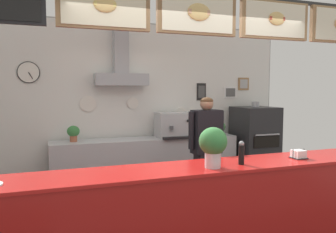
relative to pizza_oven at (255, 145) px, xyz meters
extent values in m
cube|color=gray|center=(-2.18, 0.52, 0.74)|extent=(5.63, 0.12, 2.90)
cube|color=white|center=(-2.18, 0.45, 0.74)|extent=(5.59, 0.01, 2.86)
cylinder|color=black|center=(-3.88, 0.44, 1.30)|extent=(0.34, 0.02, 0.34)
cylinder|color=white|center=(-3.88, 0.43, 1.30)|extent=(0.31, 0.01, 0.31)
cube|color=black|center=(-3.85, 0.42, 1.25)|extent=(0.07, 0.01, 0.11)
cylinder|color=white|center=(-2.98, 0.44, 0.79)|extent=(0.27, 0.02, 0.27)
cylinder|color=white|center=(-2.21, 0.44, 0.79)|extent=(0.20, 0.02, 0.20)
cylinder|color=white|center=(-1.31, 0.44, 0.57)|extent=(0.24, 0.02, 0.24)
cube|color=#997047|center=(0.01, 0.44, 1.14)|extent=(0.23, 0.02, 0.24)
cube|color=#A7A7A7|center=(0.01, 0.43, 1.14)|extent=(0.17, 0.01, 0.17)
cube|color=black|center=(-0.90, 0.44, 0.99)|extent=(0.18, 0.02, 0.32)
cube|color=#4B4B4B|center=(-0.90, 0.43, 0.99)|extent=(0.13, 0.01, 0.23)
cube|color=white|center=(-0.28, 0.44, 0.97)|extent=(0.28, 0.02, 0.22)
cube|color=#535353|center=(-0.28, 0.43, 0.97)|extent=(0.20, 0.01, 0.16)
cube|color=#A3A5AD|center=(-2.44, 0.30, 1.20)|extent=(0.88, 0.32, 0.20)
cube|color=#A3A5AD|center=(-2.44, 0.34, 1.72)|extent=(0.24, 0.24, 0.84)
cube|color=olive|center=(-3.10, -2.18, 1.78)|extent=(0.84, 0.05, 0.41)
cube|color=beige|center=(-3.10, -2.21, 1.78)|extent=(0.76, 0.01, 0.36)
ellipsoid|color=#E5BC70|center=(-3.10, -2.22, 1.79)|extent=(0.21, 0.04, 0.14)
cube|color=#E5C666|center=(-3.10, -2.23, 1.79)|extent=(0.19, 0.01, 0.04)
cube|color=olive|center=(-2.18, -2.18, 1.78)|extent=(0.84, 0.05, 0.41)
cube|color=#F2E5C6|center=(-2.18, -2.21, 1.78)|extent=(0.76, 0.01, 0.36)
ellipsoid|color=#E5BC70|center=(-2.18, -2.22, 1.79)|extent=(0.24, 0.04, 0.17)
cube|color=tan|center=(-2.18, -2.23, 1.79)|extent=(0.23, 0.01, 0.04)
cube|color=#9E754C|center=(-1.26, -2.18, 1.78)|extent=(0.84, 0.05, 0.41)
cube|color=#F2E5C6|center=(-1.26, -2.21, 1.78)|extent=(0.76, 0.01, 0.36)
ellipsoid|color=#E5BC70|center=(-1.26, -2.22, 1.79)|extent=(0.20, 0.04, 0.14)
cube|color=#B74233|center=(-1.26, -2.23, 1.79)|extent=(0.19, 0.01, 0.04)
cube|color=#B21916|center=(-2.18, -2.34, -0.22)|extent=(4.13, 0.57, 0.97)
cube|color=red|center=(-2.18, -2.34, 0.28)|extent=(4.21, 0.60, 0.03)
cube|color=#B7BABF|center=(-2.05, 0.12, -0.25)|extent=(3.14, 0.52, 0.92)
cube|color=#929499|center=(-2.05, 0.12, -0.54)|extent=(2.99, 0.48, 0.02)
cube|color=#232326|center=(0.00, 0.00, 0.00)|extent=(0.70, 0.71, 1.41)
cube|color=black|center=(0.00, -0.37, 0.11)|extent=(0.53, 0.02, 0.20)
cube|color=#A3A5AD|center=(0.00, -0.39, 0.24)|extent=(0.49, 0.02, 0.02)
cylinder|color=#A3A5AD|center=(0.00, 0.00, 0.75)|extent=(0.14, 0.14, 0.10)
cube|color=#232328|center=(-1.57, -1.17, -0.27)|extent=(0.31, 0.23, 0.87)
cube|color=black|center=(-1.57, -1.17, 0.46)|extent=(0.41, 0.26, 0.59)
cylinder|color=black|center=(-1.34, -1.15, 0.49)|extent=(0.08, 0.08, 0.50)
cylinder|color=black|center=(-1.81, -1.19, 0.49)|extent=(0.08, 0.08, 0.50)
sphere|color=#997056|center=(-1.57, -1.17, 0.84)|extent=(0.18, 0.18, 0.18)
ellipsoid|color=#4C331E|center=(-1.57, -1.17, 0.88)|extent=(0.17, 0.17, 0.10)
cube|color=#B7BABF|center=(-1.58, 0.10, 0.42)|extent=(0.59, 0.40, 0.42)
cylinder|color=#4C4C51|center=(-1.70, -0.13, 0.40)|extent=(0.06, 0.06, 0.06)
cube|color=black|center=(-1.58, -0.14, 0.23)|extent=(0.53, 0.10, 0.04)
sphere|color=black|center=(-1.40, -0.12, 0.51)|extent=(0.04, 0.04, 0.04)
cylinder|color=beige|center=(-1.13, 0.10, 0.25)|extent=(0.10, 0.10, 0.07)
ellipsoid|color=#5B844C|center=(-1.13, 0.10, 0.34)|extent=(0.16, 0.16, 0.14)
cylinder|color=#4C4C51|center=(-0.67, 0.11, 0.25)|extent=(0.11, 0.11, 0.07)
ellipsoid|color=#47894C|center=(-0.67, 0.11, 0.35)|extent=(0.21, 0.21, 0.19)
cylinder|color=#9E563D|center=(-3.24, 0.15, 0.26)|extent=(0.11, 0.11, 0.10)
ellipsoid|color=#387A3D|center=(-3.24, 0.15, 0.38)|extent=(0.20, 0.20, 0.18)
cube|color=#262628|center=(-1.06, -2.37, 0.30)|extent=(0.15, 0.15, 0.01)
cylinder|color=#262628|center=(-1.13, -2.37, 0.34)|extent=(0.01, 0.01, 0.10)
cylinder|color=#262628|center=(-0.98, -2.37, 0.34)|extent=(0.01, 0.01, 0.10)
cube|color=white|center=(-1.06, -2.37, 0.34)|extent=(0.12, 0.12, 0.09)
cylinder|color=black|center=(-1.80, -2.42, 0.39)|extent=(0.06, 0.06, 0.19)
sphere|color=gray|center=(-1.80, -2.42, 0.50)|extent=(0.05, 0.05, 0.05)
cylinder|color=silver|center=(-2.13, -2.44, 0.37)|extent=(0.16, 0.16, 0.16)
cylinder|color=gray|center=(-2.13, -2.44, 0.32)|extent=(0.14, 0.14, 0.05)
ellipsoid|color=#387A3D|center=(-2.13, -2.44, 0.55)|extent=(0.27, 0.27, 0.27)
camera|label=1|loc=(-3.59, -5.28, 1.05)|focal=35.81mm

